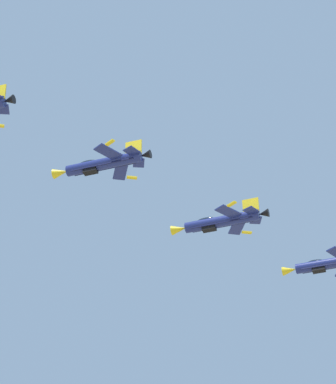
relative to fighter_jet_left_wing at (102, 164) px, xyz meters
name	(u,v)px	position (x,y,z in m)	size (l,w,h in m)	color
fighter_jet_left_wing	(102,164)	(0.00, 0.00, 0.00)	(15.93, 10.66, 4.36)	navy
fighter_jet_right_wing	(220,222)	(14.76, 14.43, -4.11)	(15.93, 10.65, 4.38)	navy
fighter_jet_left_outer	(329,264)	(29.23, 32.04, -3.97)	(15.93, 10.66, 4.35)	navy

